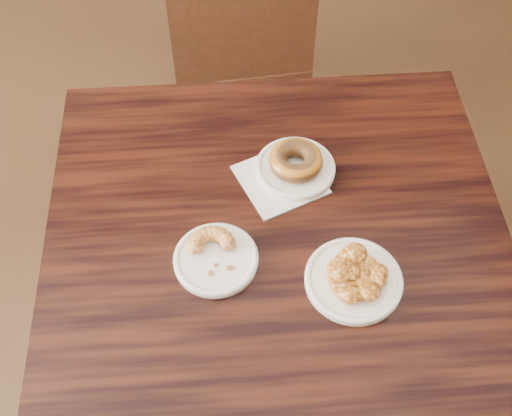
{
  "coord_description": "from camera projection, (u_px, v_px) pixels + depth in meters",
  "views": [
    {
      "loc": [
        -0.03,
        -0.53,
        1.76
      ],
      "look_at": [
        0.06,
        0.16,
        0.8
      ],
      "focal_mm": 45.0,
      "sensor_mm": 36.0,
      "label": 1
    }
  ],
  "objects": [
    {
      "name": "cafe_table",
      "position": [
        274.0,
        328.0,
        1.51
      ],
      "size": [
        0.93,
        0.93,
        0.75
      ],
      "primitive_type": "cube",
      "rotation": [
        0.0,
        0.0,
        -0.06
      ],
      "color": "black",
      "rests_on": "floor"
    },
    {
      "name": "cruller_fragment",
      "position": [
        215.0,
        254.0,
        1.16
      ],
      "size": [
        0.1,
        0.1,
        0.03
      ],
      "primitive_type": null,
      "color": "brown",
      "rests_on": "plate_cruller"
    },
    {
      "name": "apple_fritter",
      "position": [
        355.0,
        274.0,
        1.13
      ],
      "size": [
        0.13,
        0.13,
        0.03
      ],
      "primitive_type": null,
      "color": "#4B2408",
      "rests_on": "plate_fritter"
    },
    {
      "name": "plate_fritter",
      "position": [
        353.0,
        280.0,
        1.15
      ],
      "size": [
        0.18,
        0.18,
        0.01
      ],
      "primitive_type": "cylinder",
      "color": "white",
      "rests_on": "cafe_table"
    },
    {
      "name": "plate_cruller",
      "position": [
        216.0,
        260.0,
        1.17
      ],
      "size": [
        0.16,
        0.16,
        0.01
      ],
      "primitive_type": "cylinder",
      "color": "white",
      "rests_on": "cafe_table"
    },
    {
      "name": "glazed_donut",
      "position": [
        296.0,
        160.0,
        1.28
      ],
      "size": [
        0.11,
        0.11,
        0.04
      ],
      "primitive_type": "torus",
      "color": "#8F5514",
      "rests_on": "plate_donut"
    },
    {
      "name": "plate_donut",
      "position": [
        295.0,
        169.0,
        1.3
      ],
      "size": [
        0.16,
        0.16,
        0.01
      ],
      "primitive_type": "cylinder",
      "color": "white",
      "rests_on": "napkin"
    },
    {
      "name": "chair_far",
      "position": [
        236.0,
        41.0,
        2.01
      ],
      "size": [
        0.46,
        0.46,
        0.9
      ],
      "primitive_type": null,
      "rotation": [
        0.0,
        0.0,
        3.17
      ],
      "color": "black",
      "rests_on": "floor"
    },
    {
      "name": "napkin",
      "position": [
        280.0,
        180.0,
        1.29
      ],
      "size": [
        0.19,
        0.19,
        0.0
      ],
      "primitive_type": "cube",
      "rotation": [
        0.0,
        0.0,
        0.34
      ],
      "color": "silver",
      "rests_on": "cafe_table"
    }
  ]
}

